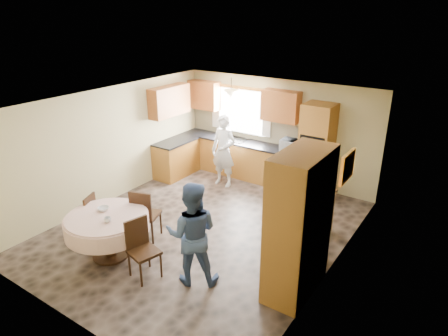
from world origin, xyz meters
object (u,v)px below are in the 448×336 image
oven_tower (316,151)px  person_dining (192,234)px  chair_left (86,215)px  dining_table (107,225)px  sideboard (303,206)px  chair_back (144,213)px  cupboard (299,225)px  chair_right (141,245)px  person_sink (224,151)px

oven_tower → person_dining: size_ratio=1.26×
oven_tower → chair_left: 5.02m
dining_table → person_dining: size_ratio=0.83×
dining_table → sideboard: bearing=50.9°
sideboard → chair_back: 3.05m
sideboard → cupboard: size_ratio=0.51×
cupboard → person_dining: 1.60m
cupboard → chair_left: bearing=-167.5°
sideboard → chair_left: (-3.08, -2.71, 0.09)m
cupboard → dining_table: size_ratio=1.60×
chair_back → chair_right: chair_back is taller
dining_table → person_dining: (1.60, 0.29, 0.22)m
dining_table → cupboard: bearing=18.1°
chair_left → chair_right: 1.60m
cupboard → person_sink: bearing=139.6°
chair_left → person_sink: person_sink is taller
chair_right → person_sink: bearing=28.5°
chair_left → person_sink: (0.70, 3.46, 0.37)m
dining_table → chair_back: 0.75m
oven_tower → dining_table: 4.77m
dining_table → person_sink: person_sink is taller
oven_tower → chair_back: oven_tower is taller
cupboard → dining_table: (-3.02, -0.99, -0.50)m
oven_tower → person_dining: bearing=-95.0°
sideboard → chair_left: size_ratio=1.28×
chair_back → person_sink: 2.90m
sideboard → person_dining: person_dining is taller
chair_right → person_dining: bearing=-51.1°
oven_tower → sideboard: (0.37, -1.48, -0.65)m
cupboard → chair_back: bearing=-174.9°
dining_table → person_dining: 1.64m
person_dining → cupboard: bearing=174.9°
person_dining → chair_left: bearing=-27.5°
chair_back → person_dining: person_dining is taller
oven_tower → chair_back: 4.06m
person_dining → dining_table: bearing=-20.7°
person_dining → sideboard: bearing=-136.9°
oven_tower → dining_table: bearing=-114.2°
person_sink → chair_right: bearing=-77.0°
sideboard → person_dining: (-0.72, -2.56, 0.43)m
chair_left → person_dining: (2.36, 0.15, 0.34)m
oven_tower → chair_left: bearing=-122.9°
chair_left → person_dining: 2.38m
dining_table → chair_left: 0.78m
oven_tower → person_dining: oven_tower is taller
chair_left → person_dining: bearing=70.9°
oven_tower → sideboard: size_ratio=1.84×
person_sink → person_dining: person_sink is taller
chair_left → chair_back: 1.07m
chair_left → person_sink: bearing=145.9°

